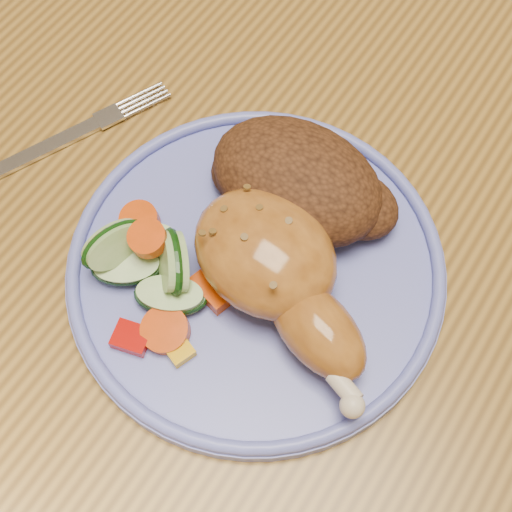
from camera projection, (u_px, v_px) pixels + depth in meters
name	position (u px, v px, depth m)	size (l,w,h in m)	color
ground	(286.00, 435.00, 1.23)	(4.00, 4.00, 0.00)	brown
dining_table	(314.00, 266.00, 0.64)	(0.90, 1.40, 0.75)	olive
plate	(256.00, 269.00, 0.54)	(0.28, 0.28, 0.01)	#6069CB
plate_rim	(256.00, 262.00, 0.53)	(0.28, 0.28, 0.01)	#6069CB
chicken_leg	(277.00, 271.00, 0.50)	(0.18, 0.12, 0.06)	#AD6824
rice_pilaf	(300.00, 183.00, 0.54)	(0.15, 0.10, 0.06)	#472511
vegetable_pile	(149.00, 266.00, 0.52)	(0.12, 0.11, 0.05)	#A50A05
fork	(61.00, 140.00, 0.59)	(0.08, 0.16, 0.00)	silver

